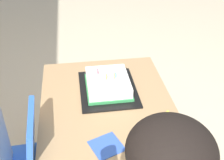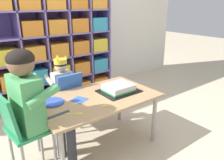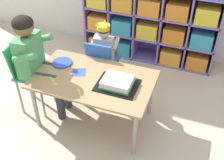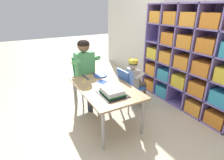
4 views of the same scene
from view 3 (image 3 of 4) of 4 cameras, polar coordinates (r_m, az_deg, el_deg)
The scene contains 12 objects.
ground at distance 3.05m, azimuth -3.35°, elevation -7.73°, with size 16.00×16.00×0.00m, color beige.
storage_cubby_shelf at distance 3.63m, azimuth 8.19°, elevation 15.00°, with size 1.70×0.36×1.61m.
activity_table at distance 2.72m, azimuth -3.72°, elevation -0.61°, with size 1.13×0.68×0.54m.
classroom_chair_blue at distance 3.14m, azimuth -2.02°, elevation 3.63°, with size 0.32×0.37×0.69m.
child_with_crown at distance 3.16m, azimuth -1.38°, elevation 6.69°, with size 0.30×0.31×0.85m.
classroom_chair_adult_side at distance 3.00m, azimuth -16.43°, elevation 1.79°, with size 0.36×0.35×0.78m.
adult_helper_seated at distance 2.84m, azimuth -15.00°, elevation 4.63°, with size 0.45×0.43×1.08m.
birthday_cake_on_tray at distance 2.58m, azimuth 1.05°, elevation -0.56°, with size 0.38×0.30×0.11m.
paper_plate_stack at distance 2.92m, azimuth -9.87°, elevation 3.43°, with size 0.20×0.20×0.02m, color blue.
paper_napkin_square at distance 2.77m, azimuth -6.59°, elevation 1.57°, with size 0.13×0.13×0.00m, color #3356B7.
fork_near_cake_tray at distance 2.69m, azimuth -11.56°, elevation -0.32°, with size 0.12×0.10×0.00m.
fork_near_child_seat at distance 2.53m, azimuth -6.46°, elevation -2.53°, with size 0.10×0.11×0.00m.
Camera 3 is at (0.90, -1.92, 2.19)m, focal length 45.98 mm.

